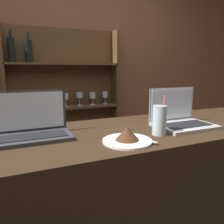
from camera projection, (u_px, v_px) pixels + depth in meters
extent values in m
cube|color=black|center=(128.00, 216.00, 1.28)|extent=(2.14, 0.63, 1.06)
cube|color=brown|center=(70.00, 72.00, 2.36)|extent=(7.00, 0.06, 2.70)
cube|color=brown|center=(8.00, 121.00, 2.09)|extent=(0.03, 0.18, 1.79)
cube|color=brown|center=(115.00, 112.00, 2.53)|extent=(0.03, 0.18, 1.79)
cube|color=brown|center=(65.00, 114.00, 2.38)|extent=(1.15, 0.02, 1.79)
cube|color=brown|center=(68.00, 148.00, 2.38)|extent=(1.11, 0.18, 0.02)
cube|color=brown|center=(66.00, 107.00, 2.29)|extent=(1.11, 0.18, 0.02)
cube|color=brown|center=(64.00, 64.00, 2.20)|extent=(1.11, 0.18, 0.02)
cylinder|color=silver|center=(20.00, 109.00, 2.11)|extent=(0.06, 0.06, 0.01)
cylinder|color=silver|center=(20.00, 105.00, 2.11)|extent=(0.01, 0.01, 0.08)
cylinder|color=silver|center=(19.00, 98.00, 2.09)|extent=(0.07, 0.07, 0.06)
cylinder|color=silver|center=(36.00, 108.00, 2.17)|extent=(0.05, 0.05, 0.01)
cylinder|color=silver|center=(36.00, 105.00, 2.17)|extent=(0.01, 0.01, 0.06)
cylinder|color=silver|center=(36.00, 99.00, 2.15)|extent=(0.06, 0.06, 0.06)
cylinder|color=silver|center=(51.00, 107.00, 2.23)|extent=(0.06, 0.06, 0.01)
cylinder|color=silver|center=(51.00, 103.00, 2.22)|extent=(0.01, 0.01, 0.07)
cylinder|color=silver|center=(51.00, 97.00, 2.21)|extent=(0.07, 0.07, 0.06)
cylinder|color=silver|center=(66.00, 106.00, 2.29)|extent=(0.05, 0.05, 0.01)
cylinder|color=silver|center=(66.00, 103.00, 2.28)|extent=(0.01, 0.01, 0.07)
cylinder|color=silver|center=(65.00, 96.00, 2.27)|extent=(0.06, 0.06, 0.07)
cylinder|color=silver|center=(80.00, 105.00, 2.34)|extent=(0.06, 0.06, 0.01)
cylinder|color=silver|center=(80.00, 101.00, 2.34)|extent=(0.01, 0.01, 0.08)
cylinder|color=silver|center=(79.00, 95.00, 2.32)|extent=(0.07, 0.07, 0.06)
cylinder|color=silver|center=(93.00, 105.00, 2.40)|extent=(0.06, 0.06, 0.01)
cylinder|color=silver|center=(93.00, 101.00, 2.39)|extent=(0.01, 0.01, 0.07)
cylinder|color=silver|center=(93.00, 95.00, 2.38)|extent=(0.06, 0.06, 0.07)
cylinder|color=silver|center=(105.00, 104.00, 2.46)|extent=(0.05, 0.05, 0.01)
cylinder|color=silver|center=(105.00, 100.00, 2.45)|extent=(0.01, 0.01, 0.07)
cylinder|color=silver|center=(105.00, 94.00, 2.44)|extent=(0.06, 0.06, 0.07)
cylinder|color=black|center=(12.00, 50.00, 2.00)|extent=(0.06, 0.06, 0.22)
cylinder|color=black|center=(10.00, 34.00, 1.97)|extent=(0.02, 0.02, 0.07)
cylinder|color=black|center=(29.00, 51.00, 2.05)|extent=(0.07, 0.07, 0.20)
cylinder|color=black|center=(28.00, 36.00, 2.03)|extent=(0.02, 0.02, 0.07)
cube|color=#333338|center=(34.00, 138.00, 1.02)|extent=(0.35, 0.20, 0.02)
cube|color=black|center=(34.00, 136.00, 1.01)|extent=(0.30, 0.11, 0.00)
cube|color=#333338|center=(31.00, 111.00, 1.09)|extent=(0.35, 0.00, 0.20)
cube|color=white|center=(31.00, 111.00, 1.08)|extent=(0.32, 0.01, 0.18)
cube|color=#ADADB2|center=(184.00, 126.00, 1.23)|extent=(0.32, 0.24, 0.02)
cube|color=black|center=(186.00, 124.00, 1.22)|extent=(0.27, 0.13, 0.00)
cube|color=#ADADB2|center=(172.00, 104.00, 1.32)|extent=(0.32, 0.00, 0.20)
cube|color=white|center=(172.00, 104.00, 1.32)|extent=(0.29, 0.01, 0.18)
cylinder|color=white|center=(127.00, 141.00, 0.98)|extent=(0.22, 0.22, 0.01)
cone|color=#422616|center=(127.00, 133.00, 0.98)|extent=(0.11, 0.11, 0.06)
cube|color=#B7B7BC|center=(141.00, 139.00, 0.99)|extent=(0.08, 0.16, 0.00)
cylinder|color=silver|center=(159.00, 120.00, 1.08)|extent=(0.07, 0.07, 0.15)
cylinder|color=#E04C47|center=(162.00, 115.00, 1.08)|extent=(0.04, 0.01, 0.20)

